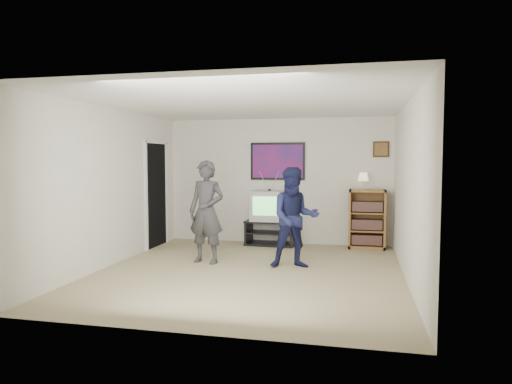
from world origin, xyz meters
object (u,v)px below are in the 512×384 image
at_px(media_stand, 271,233).
at_px(crt_television, 270,206).
at_px(bookshelf, 367,219).
at_px(person_short, 295,218).
at_px(person_tall, 206,212).

distance_m(media_stand, crt_television, 0.54).
height_order(bookshelf, person_short, person_short).
xyz_separation_m(media_stand, person_tall, (-0.74, -1.76, 0.59)).
bearing_deg(person_short, person_tall, 164.48).
xyz_separation_m(bookshelf, person_short, (-1.13, -1.85, 0.23)).
bearing_deg(bookshelf, crt_television, -178.47).
xyz_separation_m(crt_television, person_tall, (-0.71, -1.76, 0.06)).
height_order(crt_television, person_short, person_short).
bearing_deg(person_tall, crt_television, 77.78).
distance_m(crt_television, person_short, 1.95).
relative_size(bookshelf, person_tall, 0.67).
relative_size(bookshelf, person_short, 0.71).
relative_size(crt_television, person_short, 0.44).
bearing_deg(media_stand, person_tall, -109.25).
distance_m(bookshelf, person_short, 2.18).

